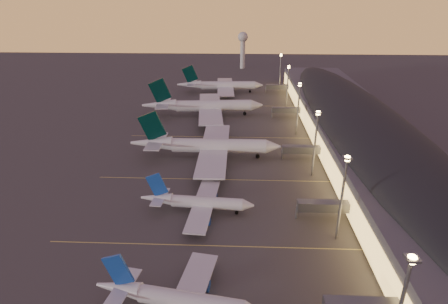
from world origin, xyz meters
TOP-DOWN VIEW (x-y plane):
  - ground at (0.00, 0.00)m, footprint 700.00×700.00m
  - airliner_narrow_south at (-5.22, -28.42)m, footprint 37.47×33.83m
  - airliner_narrow_north at (-5.20, 12.50)m, footprint 36.58×32.76m
  - airliner_wide_near at (-6.16, 55.49)m, footprint 63.36×57.43m
  - airliner_wide_mid at (-12.64, 113.81)m, footprint 68.35×62.53m
  - airliner_wide_far at (-5.72, 167.92)m, footprint 60.12×54.80m
  - terminal_building at (61.84, 72.47)m, footprint 56.35×255.00m
  - light_masts at (36.00, 65.00)m, footprint 2.20×217.20m
  - radar_tower at (10.00, 260.00)m, footprint 9.00×9.00m
  - lane_markings at (0.00, 40.00)m, footprint 90.00×180.36m

SIDE VIEW (x-z plane):
  - ground at x=0.00m, z-range 0.00..0.00m
  - lane_markings at x=0.00m, z-range 0.01..0.01m
  - airliner_narrow_north at x=-5.20m, z-range -3.16..9.91m
  - airliner_narrow_south at x=-5.22m, z-range -3.24..10.16m
  - airliner_wide_far at x=-5.72m, z-range -4.67..14.57m
  - airliner_wide_near at x=-6.16m, z-range -4.94..15.42m
  - airliner_wide_mid at x=-12.64m, z-range -5.30..16.56m
  - terminal_building at x=61.84m, z-range 0.05..17.51m
  - light_masts at x=36.00m, z-range 4.60..30.50m
  - radar_tower at x=10.00m, z-range 5.62..38.12m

